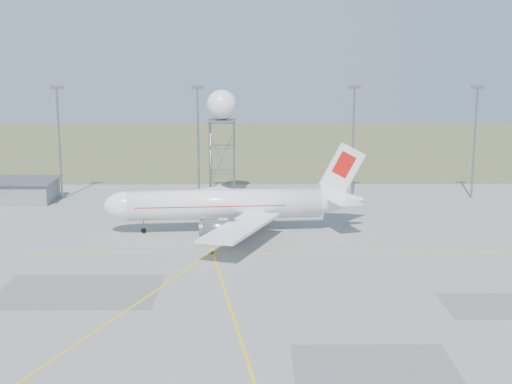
{
  "coord_description": "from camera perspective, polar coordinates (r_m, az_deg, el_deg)",
  "views": [
    {
      "loc": [
        -0.65,
        -61.71,
        26.76
      ],
      "look_at": [
        0.21,
        40.0,
        6.41
      ],
      "focal_mm": 50.0,
      "sensor_mm": 36.0,
      "label": 1
    }
  ],
  "objects": [
    {
      "name": "building_grey",
      "position": [
        135.59,
        -19.57,
        0.12
      ],
      "size": [
        19.0,
        10.0,
        3.9
      ],
      "color": "gray",
      "rests_on": "ground"
    },
    {
      "name": "mast_c",
      "position": [
        129.9,
        7.8,
        4.72
      ],
      "size": [
        2.2,
        0.5,
        20.5
      ],
      "color": "slate",
      "rests_on": "ground"
    },
    {
      "name": "fire_truck",
      "position": [
        117.67,
        -7.83,
        -1.15
      ],
      "size": [
        8.42,
        3.85,
        3.29
      ],
      "rotation": [
        0.0,
        0.0,
        -0.08
      ],
      "color": "gold",
      "rests_on": "ground"
    },
    {
      "name": "grass_strip",
      "position": [
        203.48,
        -0.3,
        3.76
      ],
      "size": [
        400.0,
        120.0,
        0.03
      ],
      "primitive_type": "cube",
      "color": "#5B6336",
      "rests_on": "ground"
    },
    {
      "name": "mast_d",
      "position": [
        134.83,
        17.12,
        4.56
      ],
      "size": [
        2.2,
        0.5,
        20.5
      ],
      "color": "slate",
      "rests_on": "ground"
    },
    {
      "name": "mast_b",
      "position": [
        128.89,
        -4.66,
        4.73
      ],
      "size": [
        2.2,
        0.5,
        20.5
      ],
      "color": "slate",
      "rests_on": "ground"
    },
    {
      "name": "ground",
      "position": [
        67.27,
        0.11,
        -12.13
      ],
      "size": [
        400.0,
        400.0,
        0.0
      ],
      "primitive_type": "plane",
      "color": "gray",
      "rests_on": "ground"
    },
    {
      "name": "radar_tower",
      "position": [
        130.39,
        -2.74,
        4.39
      ],
      "size": [
        5.44,
        5.44,
        19.71
      ],
      "color": "slate",
      "rests_on": "ground"
    },
    {
      "name": "airliner_main",
      "position": [
        106.24,
        -2.14,
        -1.03
      ],
      "size": [
        39.05,
        37.86,
        13.28
      ],
      "rotation": [
        0.0,
        0.0,
        3.22
      ],
      "color": "white",
      "rests_on": "ground"
    },
    {
      "name": "mast_a",
      "position": [
        133.06,
        -15.49,
        4.57
      ],
      "size": [
        2.2,
        0.5,
        20.5
      ],
      "color": "slate",
      "rests_on": "ground"
    }
  ]
}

